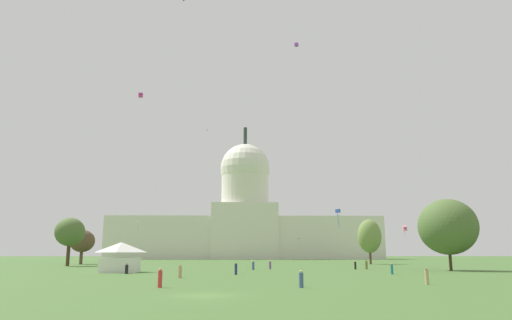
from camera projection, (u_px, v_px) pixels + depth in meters
ground_plane at (205, 296)px, 34.28m from camera, size 800.00×800.00×0.00m
capitol_building at (245, 222)px, 231.63m from camera, size 131.91×25.69×66.23m
event_tent at (121, 257)px, 75.20m from camera, size 6.30×5.83×4.74m
tree_west_mid at (70, 232)px, 110.59m from camera, size 9.27×9.27×11.25m
tree_west_near at (82, 241)px, 128.33m from camera, size 9.14×9.20×9.26m
tree_east_mid at (369, 236)px, 129.49m from camera, size 6.95×6.01×12.16m
tree_east_far at (448, 227)px, 82.89m from camera, size 13.59×13.28×12.50m
person_black_lawn_far_right at (355, 265)px, 88.41m from camera, size 0.53×0.53×1.63m
person_teal_lawn_far_left at (392, 269)px, 67.76m from camera, size 0.51×0.51×1.62m
person_denim_front_left at (301, 280)px, 42.09m from camera, size 0.49×0.49×1.54m
person_red_back_right at (160, 278)px, 42.07m from camera, size 0.49×0.49×1.75m
person_olive_edge_east at (366, 265)px, 88.79m from camera, size 0.68×0.68×1.69m
person_tan_mid_center at (180, 272)px, 57.94m from camera, size 0.64×0.64×1.63m
person_navy_front_right at (236, 269)px, 66.62m from camera, size 0.50×0.50×1.77m
person_black_back_left at (127, 269)px, 69.39m from camera, size 0.55×0.55×1.51m
person_denim_near_tree_east at (253, 266)px, 85.63m from camera, size 0.53×0.53×1.68m
person_tan_mid_right at (427, 277)px, 46.05m from camera, size 0.42×0.42×1.57m
person_purple_edge_west at (270, 265)px, 89.44m from camera, size 0.50×0.50×1.61m
kite_pink_low at (405, 228)px, 100.34m from camera, size 0.79×0.87×2.42m
kite_magenta_high at (141, 95)px, 119.86m from camera, size 1.10×1.06×1.12m
kite_white_low at (139, 223)px, 163.33m from camera, size 0.65×0.64×3.60m
kite_blue_low at (338, 211)px, 97.93m from camera, size 1.12×1.12×3.89m
kite_orange_low at (299, 239)px, 190.34m from camera, size 1.58×1.52×2.46m
kite_violet_high at (296, 45)px, 129.50m from camera, size 1.21×1.22×0.92m
kite_turquoise_low at (339, 217)px, 150.01m from camera, size 1.72×0.97×2.72m
kite_gold_low at (249, 231)px, 163.69m from camera, size 0.88×1.30×1.93m
kite_red_high at (206, 131)px, 206.71m from camera, size 0.68×1.44×0.24m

